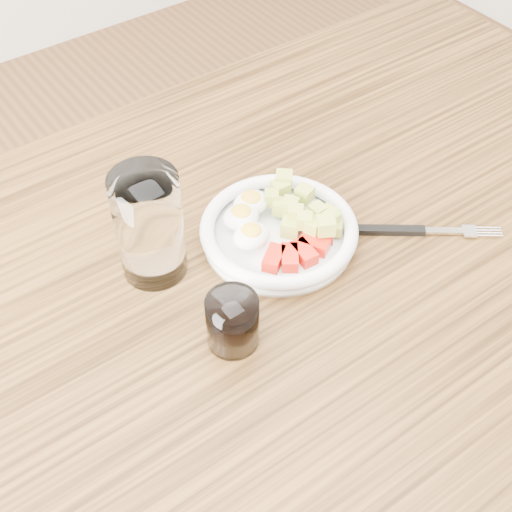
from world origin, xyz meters
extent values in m
plane|color=brown|center=(0.00, 0.00, 0.00)|extent=(4.00, 4.00, 0.00)
cube|color=brown|center=(0.65, 0.35, 0.36)|extent=(0.07, 0.07, 0.73)
cube|color=brown|center=(0.00, 0.00, 0.75)|extent=(1.50, 0.90, 0.04)
cylinder|color=white|center=(0.05, 0.04, 0.78)|extent=(0.21, 0.21, 0.01)
torus|color=white|center=(0.05, 0.04, 0.79)|extent=(0.22, 0.22, 0.02)
cube|color=red|center=(0.01, 0.00, 0.79)|extent=(0.05, 0.04, 0.02)
cube|color=red|center=(0.03, -0.01, 0.79)|extent=(0.04, 0.05, 0.02)
cube|color=red|center=(0.05, -0.02, 0.79)|extent=(0.03, 0.04, 0.02)
cube|color=red|center=(0.07, -0.01, 0.79)|extent=(0.04, 0.05, 0.02)
cube|color=red|center=(0.09, 0.00, 0.79)|extent=(0.04, 0.04, 0.02)
ellipsoid|color=white|center=(0.01, 0.08, 0.80)|extent=(0.05, 0.04, 0.03)
ellipsoid|color=yellow|center=(0.01, 0.08, 0.81)|extent=(0.03, 0.03, 0.01)
ellipsoid|color=white|center=(0.04, 0.09, 0.80)|extent=(0.05, 0.04, 0.03)
ellipsoid|color=yellow|center=(0.04, 0.09, 0.81)|extent=(0.03, 0.03, 0.01)
ellipsoid|color=white|center=(0.00, 0.04, 0.80)|extent=(0.05, 0.04, 0.03)
ellipsoid|color=yellow|center=(0.00, 0.04, 0.81)|extent=(0.03, 0.03, 0.01)
cube|color=#BFC34B|center=(0.10, 0.10, 0.81)|extent=(0.03, 0.03, 0.02)
cube|color=#BFC34B|center=(0.11, 0.00, 0.81)|extent=(0.02, 0.02, 0.02)
cube|color=#BFC34B|center=(0.11, 0.02, 0.81)|extent=(0.02, 0.02, 0.02)
cube|color=#BFC34B|center=(0.07, 0.08, 0.81)|extent=(0.03, 0.03, 0.02)
cube|color=#BFC34B|center=(0.10, 0.00, 0.80)|extent=(0.03, 0.03, 0.02)
cube|color=#BFC34B|center=(0.07, 0.06, 0.80)|extent=(0.03, 0.03, 0.02)
cube|color=#BFC34B|center=(0.08, 0.05, 0.81)|extent=(0.03, 0.03, 0.02)
cube|color=#BFC34B|center=(0.09, 0.02, 0.80)|extent=(0.02, 0.02, 0.02)
cube|color=#BFC34B|center=(0.12, 0.01, 0.80)|extent=(0.03, 0.03, 0.02)
cube|color=#BFC34B|center=(0.09, 0.09, 0.81)|extent=(0.02, 0.02, 0.02)
cube|color=#BFC34B|center=(0.07, 0.02, 0.81)|extent=(0.03, 0.03, 0.02)
cube|color=#BFC34B|center=(0.11, 0.06, 0.81)|extent=(0.03, 0.03, 0.02)
cube|color=#BFC34B|center=(0.09, -0.01, 0.81)|extent=(0.03, 0.03, 0.02)
cube|color=#BFC34B|center=(0.11, 0.01, 0.80)|extent=(0.03, 0.03, 0.02)
cube|color=#BFC34B|center=(0.11, -0.01, 0.80)|extent=(0.03, 0.03, 0.02)
cube|color=#BFC34B|center=(0.08, 0.00, 0.81)|extent=(0.02, 0.02, 0.02)
cube|color=#BFC34B|center=(0.06, 0.03, 0.79)|extent=(0.03, 0.03, 0.02)
cube|color=#BFC34B|center=(0.07, 0.03, 0.81)|extent=(0.03, 0.03, 0.02)
cube|color=#BFC34B|center=(0.08, 0.00, 0.80)|extent=(0.03, 0.03, 0.02)
cube|color=black|center=(0.19, -0.04, 0.77)|extent=(0.09, 0.07, 0.01)
cube|color=silver|center=(0.25, -0.09, 0.77)|extent=(0.05, 0.04, 0.00)
cube|color=silver|center=(0.28, -0.11, 0.77)|extent=(0.03, 0.03, 0.00)
cylinder|color=silver|center=(0.29, -0.13, 0.77)|extent=(0.03, 0.02, 0.00)
cylinder|color=silver|center=(0.30, -0.13, 0.77)|extent=(0.03, 0.02, 0.00)
cylinder|color=silver|center=(0.30, -0.12, 0.77)|extent=(0.03, 0.02, 0.00)
cylinder|color=silver|center=(0.30, -0.12, 0.77)|extent=(0.03, 0.02, 0.00)
cylinder|color=white|center=(-0.12, 0.10, 0.85)|extent=(0.09, 0.09, 0.16)
cylinder|color=white|center=(-0.10, -0.07, 0.81)|extent=(0.06, 0.06, 0.07)
cylinder|color=black|center=(-0.10, -0.07, 0.81)|extent=(0.06, 0.06, 0.06)
camera|label=1|loc=(-0.38, -0.51, 1.49)|focal=50.00mm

